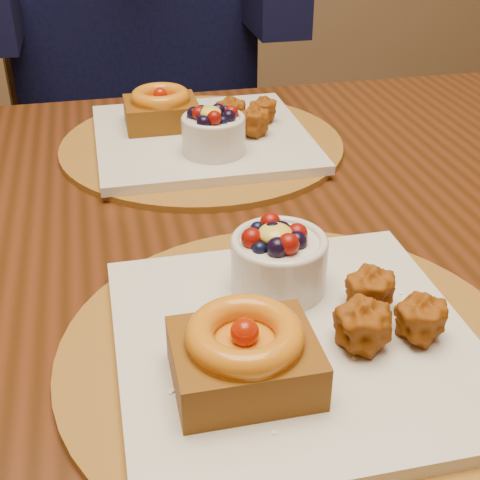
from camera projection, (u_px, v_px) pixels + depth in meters
name	position (u px, v px, depth m)	size (l,w,h in m)	color
dining_table	(237.00, 284.00, 0.76)	(1.60, 0.90, 0.76)	#341A09
place_setting_near	(291.00, 331.00, 0.53)	(0.38, 0.38, 0.08)	brown
place_setting_far	(201.00, 134.00, 0.89)	(0.38, 0.38, 0.08)	brown
chair_far	(119.00, 126.00, 1.64)	(0.55, 0.55, 0.92)	black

